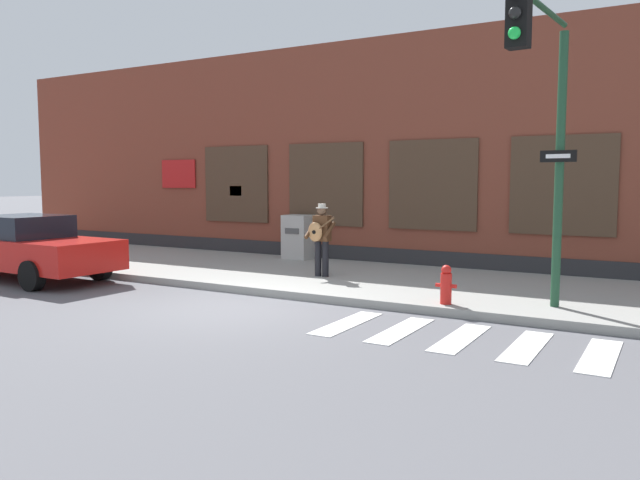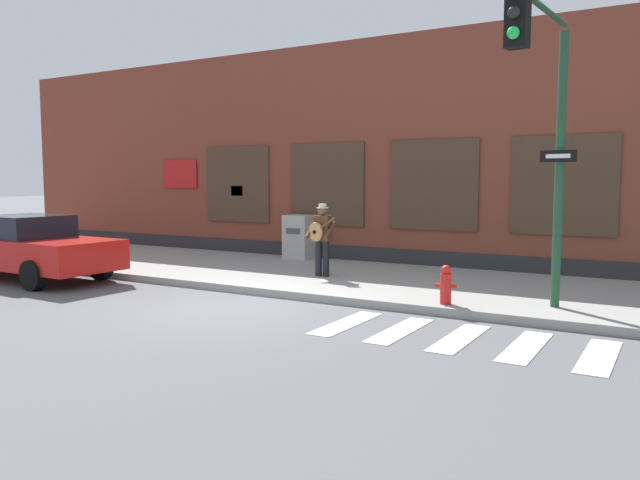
{
  "view_description": "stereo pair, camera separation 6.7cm",
  "coord_description": "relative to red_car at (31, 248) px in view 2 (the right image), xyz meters",
  "views": [
    {
      "loc": [
        7.07,
        -9.03,
        2.34
      ],
      "look_at": [
        0.97,
        1.51,
        1.18
      ],
      "focal_mm": 35.0,
      "sensor_mm": 36.0,
      "label": 1
    },
    {
      "loc": [
        7.13,
        -8.99,
        2.34
      ],
      "look_at": [
        0.97,
        1.51,
        1.18
      ],
      "focal_mm": 35.0,
      "sensor_mm": 36.0,
      "label": 2
    }
  ],
  "objects": [
    {
      "name": "ground_plane",
      "position": [
        6.18,
        -0.17,
        -0.77
      ],
      "size": [
        160.0,
        160.0,
        0.0
      ],
      "primitive_type": "plane",
      "color": "#56565B"
    },
    {
      "name": "sidewalk",
      "position": [
        6.18,
        3.53,
        -0.69
      ],
      "size": [
        28.0,
        5.0,
        0.16
      ],
      "color": "gray",
      "rests_on": "ground"
    },
    {
      "name": "utility_box",
      "position": [
        3.98,
        5.58,
        0.0
      ],
      "size": [
        0.75,
        0.65,
        1.23
      ],
      "color": "#ADADA8",
      "rests_on": "sidewalk"
    },
    {
      "name": "fire_hydrant",
      "position": [
        9.71,
        1.38,
        -0.27
      ],
      "size": [
        0.38,
        0.2,
        0.7
      ],
      "color": "red",
      "rests_on": "sidewalk"
    },
    {
      "name": "traffic_light",
      "position": [
        11.34,
        1.07,
        2.77
      ],
      "size": [
        0.66,
        2.75,
        4.87
      ],
      "color": "#1E472D",
      "rests_on": "sidewalk"
    },
    {
      "name": "busker",
      "position": [
        6.18,
        3.04,
        0.33
      ],
      "size": [
        0.72,
        0.54,
        1.67
      ],
      "color": "black",
      "rests_on": "sidewalk"
    },
    {
      "name": "crosswalk",
      "position": [
        10.98,
        -0.27,
        -0.76
      ],
      "size": [
        5.2,
        1.9,
        0.01
      ],
      "color": "silver",
      "rests_on": "ground"
    },
    {
      "name": "red_car",
      "position": [
        0.0,
        0.0,
        0.0
      ],
      "size": [
        4.65,
        2.09,
        1.53
      ],
      "color": "red",
      "rests_on": "ground"
    },
    {
      "name": "building_backdrop",
      "position": [
        6.18,
        8.02,
        2.28
      ],
      "size": [
        28.0,
        4.06,
        6.11
      ],
      "color": "brown",
      "rests_on": "ground"
    }
  ]
}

